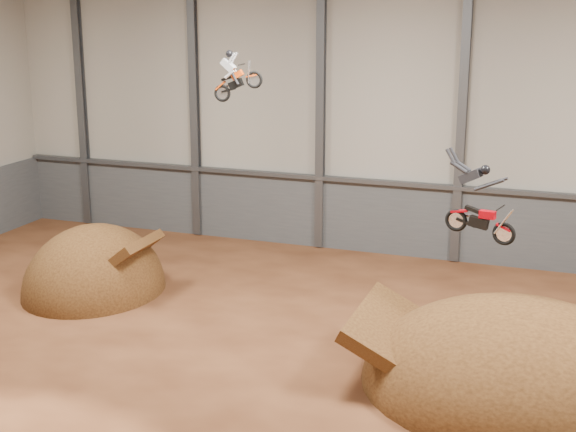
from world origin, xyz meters
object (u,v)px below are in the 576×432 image
at_px(landing_ramp, 516,390).
at_px(fmx_rider_a, 241,70).
at_px(takeoff_ramp, 95,291).
at_px(fmx_rider_b, 480,197).

height_order(landing_ramp, fmx_rider_a, fmx_rider_a).
distance_m(takeoff_ramp, fmx_rider_a, 12.09).
bearing_deg(fmx_rider_a, takeoff_ramp, 167.42).
xyz_separation_m(takeoff_ramp, fmx_rider_a, (7.38, -1.26, 9.50)).
distance_m(fmx_rider_a, fmx_rider_b, 9.27).
distance_m(takeoff_ramp, landing_ramp, 17.74).
relative_size(takeoff_ramp, fmx_rider_a, 3.47).
height_order(takeoff_ramp, landing_ramp, takeoff_ramp).
relative_size(takeoff_ramp, fmx_rider_b, 2.13).
bearing_deg(fmx_rider_a, fmx_rider_b, -8.50).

